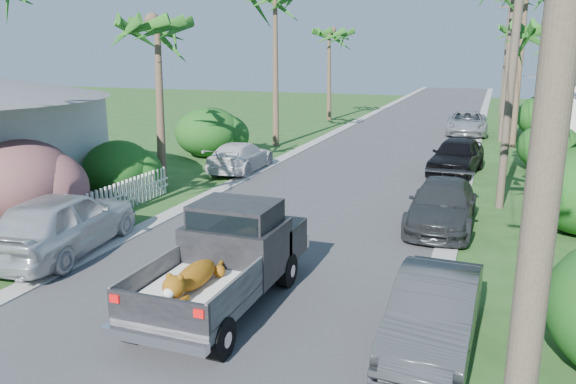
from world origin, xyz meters
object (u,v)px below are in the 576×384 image
at_px(utility_pole_a, 550,128).
at_px(utility_pole_c, 508,60).
at_px(parked_car_rf, 457,156).
at_px(palm_r_d, 522,28).
at_px(parked_car_rd, 467,123).
at_px(parked_car_ln, 62,223).
at_px(parked_car_rn, 434,313).
at_px(utility_pole_b, 512,68).
at_px(utility_pole_d, 506,57).
at_px(pickup_truck, 231,254).
at_px(parked_car_rm, 442,205).
at_px(palm_r_b, 547,25).
at_px(palm_l_b, 155,22).
at_px(palm_l_d, 330,31).
at_px(parked_car_lf, 241,157).

xyz_separation_m(utility_pole_a, utility_pole_c, (0.00, 30.00, 0.00)).
xyz_separation_m(parked_car_rf, palm_r_d, (2.68, 21.98, 5.97)).
height_order(parked_car_rd, parked_car_ln, parked_car_ln).
bearing_deg(parked_car_rn, parked_car_rf, 94.48).
xyz_separation_m(parked_car_ln, utility_pole_b, (10.60, 8.56, 3.76)).
bearing_deg(parked_car_rf, utility_pole_d, 93.66).
relative_size(pickup_truck, parked_car_rm, 1.11).
bearing_deg(utility_pole_a, palm_r_b, 86.63).
distance_m(palm_r_d, utility_pole_a, 42.06).
bearing_deg(utility_pole_d, palm_l_b, -111.80).
relative_size(parked_car_rm, palm_r_b, 0.64).
bearing_deg(parked_car_rm, pickup_truck, -118.61).
distance_m(parked_car_rm, palm_r_d, 30.53).
relative_size(palm_l_b, palm_l_d, 0.96).
bearing_deg(palm_l_b, palm_l_d, 89.22).
distance_m(parked_car_rn, utility_pole_a, 6.40).
xyz_separation_m(parked_car_lf, utility_pole_c, (10.60, 12.73, 3.97)).
height_order(parked_car_rd, palm_l_d, palm_l_d).
distance_m(parked_car_rd, palm_l_d, 12.26).
distance_m(parked_car_rm, parked_car_lf, 10.30).
bearing_deg(palm_r_b, palm_r_d, 90.23).
bearing_deg(utility_pole_a, parked_car_rf, 95.07).
distance_m(pickup_truck, palm_r_b, 14.07).
relative_size(pickup_truck, palm_l_b, 0.69).
bearing_deg(utility_pole_a, utility_pole_d, 90.00).
bearing_deg(utility_pole_a, pickup_truck, 134.34).
distance_m(palm_l_d, utility_pole_d, 15.19).
xyz_separation_m(palm_r_d, utility_pole_c, (-0.90, -12.00, -2.14)).
bearing_deg(utility_pole_b, palm_l_b, -175.39).
bearing_deg(utility_pole_b, parked_car_ln, -141.08).
distance_m(parked_car_lf, utility_pole_b, 11.54).
relative_size(palm_l_d, utility_pole_d, 0.86).
relative_size(palm_r_b, utility_pole_b, 0.80).
xyz_separation_m(parked_car_rn, parked_car_rm, (-0.54, 7.27, 0.01)).
distance_m(parked_car_rn, parked_car_rd, 27.18).
relative_size(utility_pole_a, utility_pole_d, 1.00).
relative_size(pickup_truck, palm_r_b, 0.71).
bearing_deg(palm_r_b, parked_car_lf, 178.68).
bearing_deg(utility_pole_b, parked_car_lf, 167.93).
xyz_separation_m(parked_car_rn, palm_l_d, (-11.00, 31.09, 5.79)).
bearing_deg(utility_pole_c, utility_pole_b, -90.00).
relative_size(pickup_truck, parked_car_rn, 1.29).
bearing_deg(palm_r_d, parked_car_lf, -114.94).
distance_m(parked_car_rd, palm_r_d, 11.96).
bearing_deg(parked_car_lf, parked_car_rf, -164.44).
bearing_deg(parked_car_rd, parked_car_rf, -91.42).
bearing_deg(parked_car_rm, palm_r_b, 61.31).
relative_size(palm_r_d, utility_pole_a, 0.89).
bearing_deg(parked_car_rm, utility_pole_c, 84.76).
bearing_deg(pickup_truck, palm_l_d, 102.52).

